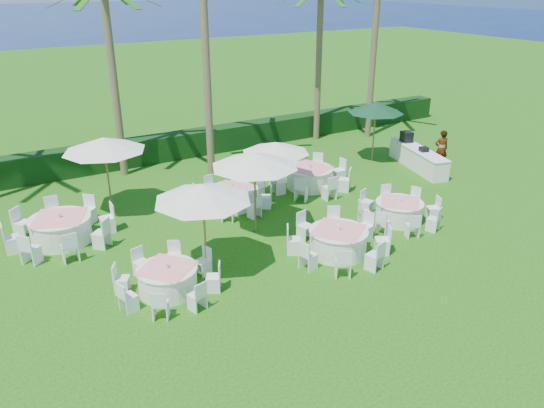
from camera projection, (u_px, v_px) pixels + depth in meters
The scene contains 19 objects.
ground at pixel (305, 267), 16.17m from camera, with size 120.00×120.00×0.00m, color #15510D.
hedge at pixel (166, 147), 25.42m from camera, with size 34.00×1.00×1.20m, color black.
banquet_table_a at pixel (168, 279), 14.80m from camera, with size 2.94×2.94×0.90m.
banquet_table_b at pixel (338, 241), 16.83m from camera, with size 3.27×3.27×0.99m.
banquet_table_c at pixel (399, 211), 19.06m from camera, with size 2.90×2.90×0.91m.
banquet_table_d at pixel (61, 229), 17.56m from camera, with size 3.49×3.49×1.05m.
banquet_table_e at pixel (232, 197), 20.24m from camera, with size 3.05×3.05×0.93m.
banquet_table_f at pixel (309, 177), 22.09m from camera, with size 3.42×3.42×1.03m.
umbrella_a at pixel (203, 193), 14.96m from camera, with size 2.84×2.84×2.80m.
umbrella_b at pixel (255, 160), 17.42m from camera, with size 2.94×2.94×2.87m.
umbrella_c at pixel (104, 144), 18.94m from camera, with size 2.97×2.97×2.88m.
umbrella_d at pixel (276, 147), 20.05m from camera, with size 2.61×2.61×2.41m.
umbrella_green at pixel (376, 108), 24.43m from camera, with size 2.59×2.59×2.82m.
buffet_table at pixel (418, 157), 24.32m from camera, with size 1.78×4.05×1.41m.
staff_person at pixel (441, 149), 24.19m from camera, with size 0.65×0.42×1.77m, color gray.
palm_b at pixel (113, 73), 21.95m from camera, with size 4.37×4.25×8.01m.
palm_c at pixel (206, 49), 21.70m from camera, with size 4.37×4.25×9.90m.
palm_d at pixel (319, 57), 27.13m from camera, with size 4.13×4.40×7.82m.
palm_e at pixel (374, 43), 27.30m from camera, with size 4.39×4.20×9.03m.
Camera 1 is at (-7.98, -11.62, 8.21)m, focal length 35.00 mm.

